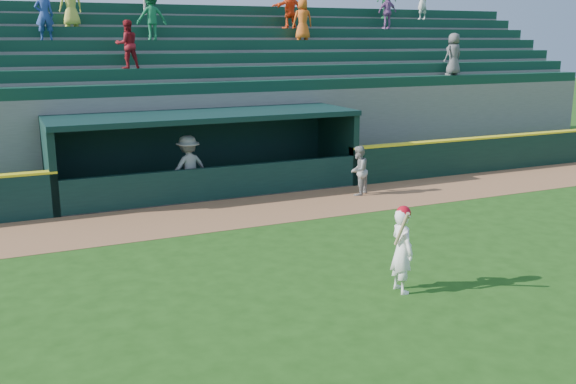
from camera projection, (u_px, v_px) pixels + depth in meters
name	position (u px, v px, depth m)	size (l,w,h in m)	color
ground	(320.00, 269.00, 13.33)	(120.00, 120.00, 0.00)	#1C4511
warning_track	(238.00, 212.00, 17.67)	(40.00, 3.00, 0.01)	#8E5C39
field_wall_right	(531.00, 151.00, 23.93)	(15.50, 0.30, 1.20)	black
wall_stripe_right	(533.00, 134.00, 23.78)	(15.50, 0.32, 0.06)	yellow
dugout_player_front	(358.00, 171.00, 19.49)	(0.74, 0.58, 1.52)	gray
dugout_player_inside	(188.00, 167.00, 18.98)	(1.23, 0.71, 1.91)	gray
dugout	(203.00, 147.00, 20.10)	(9.40, 2.80, 2.46)	slate
stands	(166.00, 101.00, 23.90)	(34.50, 6.25, 7.12)	slate
batter_at_plate	(402.00, 249.00, 11.97)	(0.46, 0.78, 1.69)	white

